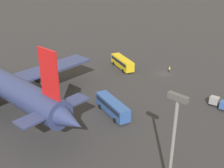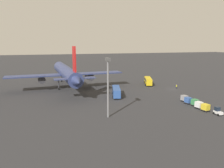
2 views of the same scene
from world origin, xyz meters
name	(u,v)px [view 2 (image 2 of 2)]	position (x,y,z in m)	size (l,w,h in m)	color
ground_plane	(172,89)	(0.00, 0.00, 0.00)	(600.00, 600.00, 0.00)	#2D2D30
airplane	(66,73)	(14.52, 42.11, 6.74)	(54.73, 47.20, 17.94)	navy
shuttle_bus_near	(148,80)	(11.82, 5.27, 1.89)	(10.81, 6.29, 3.14)	gold
shuttle_bus_far	(116,91)	(-4.98, 26.54, 1.92)	(10.91, 5.33, 3.20)	#2D5199
baggage_tug	(218,111)	(-32.79, 7.23, 0.94)	(2.45, 1.71, 2.10)	white
worker_person	(177,87)	(-0.24, -1.85, 0.87)	(0.38, 0.38, 1.74)	#1E1E2D
cargo_cart_yellow	(206,107)	(-29.31, 8.31, 1.19)	(2.24, 1.97, 2.06)	#38383D
cargo_cart_white	(199,105)	(-26.65, 8.36, 1.19)	(2.24, 1.97, 2.06)	#38383D
cargo_cart_green	(195,102)	(-24.00, 7.66, 1.19)	(2.24, 1.97, 2.06)	#38383D
cargo_cart_blue	(188,100)	(-21.34, 8.13, 1.19)	(2.24, 1.97, 2.06)	#38383D
cargo_cart_grey	(184,98)	(-18.69, 7.61, 1.19)	(2.24, 1.97, 2.06)	#38383D
light_pole	(108,81)	(-25.65, 35.83, 9.58)	(2.80, 0.70, 15.35)	slate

